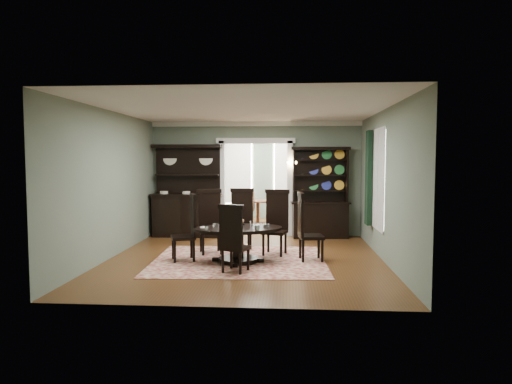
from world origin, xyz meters
TOP-DOWN VIEW (x-y plane):
  - room at (0.00, 0.04)m, footprint 5.51×6.01m
  - parlor at (0.00, 5.53)m, footprint 3.51×3.50m
  - doorway_trim at (0.00, 3.00)m, footprint 2.08×0.25m
  - right_window at (2.69, 0.93)m, footprint 0.15×1.47m
  - wall_sconce at (0.95, 2.85)m, footprint 0.27×0.21m
  - rug at (-0.11, -0.14)m, footprint 3.50×3.04m
  - dining_table at (-0.12, -0.26)m, footprint 1.95×1.94m
  - centerpiece at (-0.11, -0.25)m, footprint 1.37×0.88m
  - chair_far_left at (-0.82, 0.61)m, footprint 0.63×0.61m
  - chair_far_mid at (-0.17, 0.92)m, footprint 0.53×0.49m
  - chair_far_right at (0.61, 0.57)m, footprint 0.61×0.59m
  - chair_end_left at (-1.11, -0.18)m, footprint 0.60×0.62m
  - chair_end_right at (1.20, -0.05)m, footprint 0.53×0.56m
  - chair_near at (-0.11, -1.15)m, footprint 0.57×0.55m
  - sideboard at (-1.79, 2.72)m, footprint 1.82×0.64m
  - welsh_dresser at (1.68, 2.75)m, footprint 1.53×0.65m
  - parlor_table at (-0.08, 4.99)m, footprint 0.80×0.80m
  - parlor_chair_left at (-0.30, 4.62)m, footprint 0.43×0.43m
  - parlor_chair_right at (0.39, 4.59)m, footprint 0.36×0.36m

SIDE VIEW (x-z plane):
  - rug at x=-0.11m, z-range 0.00..0.01m
  - parlor_chair_right at x=0.39m, z-range 0.03..0.88m
  - dining_table at x=-0.12m, z-range 0.13..0.82m
  - parlor_table at x=-0.08m, z-range 0.11..0.85m
  - parlor_chair_left at x=-0.30m, z-range 0.04..1.07m
  - chair_near at x=-0.11m, z-range 0.03..1.26m
  - chair_end_left at x=-1.11m, z-range 0.03..1.36m
  - chair_end_right at x=1.20m, z-range 0.03..1.40m
  - chair_far_left at x=-0.82m, z-range 0.03..1.41m
  - chair_far_mid at x=-0.17m, z-range 0.03..1.41m
  - chair_far_right at x=0.61m, z-range 0.03..1.41m
  - centerpiece at x=-0.11m, z-range 0.64..0.87m
  - sideboard at x=-1.79m, z-range -0.36..2.04m
  - welsh_dresser at x=1.68m, z-range -0.32..2.01m
  - parlor at x=0.00m, z-range 0.01..3.02m
  - room at x=0.00m, z-range 0.07..3.08m
  - right_window at x=2.69m, z-range 0.54..2.66m
  - doorway_trim at x=0.00m, z-range 0.33..2.90m
  - wall_sconce at x=0.95m, z-range 1.79..1.99m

